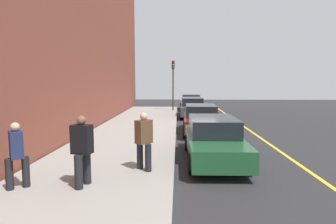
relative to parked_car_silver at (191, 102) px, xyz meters
name	(u,v)px	position (x,y,z in m)	size (l,w,h in m)	color
ground_plane	(194,132)	(12.04, -0.32, -0.76)	(56.00, 56.00, 0.00)	#28282B
sidewalk	(134,131)	(12.04, -3.62, -0.68)	(28.00, 4.60, 0.15)	gray
lane_stripe_centre	(253,133)	(12.04, 2.88, -0.75)	(28.00, 0.14, 0.01)	gold
parked_car_silver	(191,102)	(0.00, 0.00, 0.00)	(4.33, 2.03, 1.51)	black
parked_car_charcoal	(192,107)	(5.25, -0.08, 0.00)	(4.81, 2.00, 1.51)	black
parked_car_maroon	(201,119)	(12.12, 0.03, 0.00)	(4.54, 1.98, 1.51)	black
parked_car_green	(213,139)	(17.54, 0.05, 0.00)	(4.78, 1.94, 1.51)	black
pedestrian_black_coat	(82,149)	(20.56, -3.60, 0.36)	(0.59, 0.54, 1.81)	black
pedestrian_navy_coat	(17,153)	(20.76, -5.16, 0.27)	(0.53, 0.49, 1.65)	black
pedestrian_brown_coat	(144,140)	(19.18, -2.22, 0.32)	(0.54, 0.53, 1.73)	black
traffic_light_pole	(173,77)	(1.64, -1.68, 2.41)	(0.35, 0.26, 4.48)	#2D2D19
rolling_suitcase	(82,168)	(20.10, -3.79, -0.29)	(0.34, 0.22, 0.99)	#471E19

